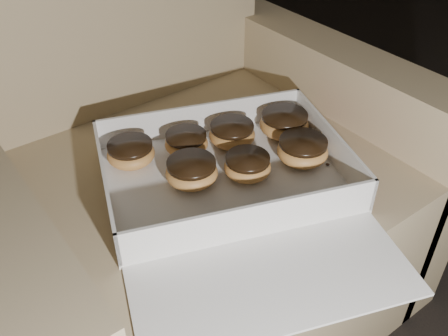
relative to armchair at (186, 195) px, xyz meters
The scene contains 14 objects.
floor 0.64m from the armchair, 17.17° to the left, with size 4.50×4.50×0.00m, color black.
armchair is the anchor object (origin of this frame).
bakery_box 0.22m from the armchair, 91.33° to the right, with size 0.58×0.62×0.07m.
donut_a 0.29m from the armchair, 48.97° to the right, with size 0.10×0.10×0.05m.
donut_b 0.26m from the armchair, 25.22° to the right, with size 0.10×0.10×0.05m.
donut_c 0.18m from the armchair, 32.25° to the right, with size 0.09×0.09×0.05m.
donut_d 0.16m from the armchair, 101.07° to the right, with size 0.09×0.09×0.04m.
donut_e 0.20m from the armchair, 114.48° to the right, with size 0.10×0.10×0.05m.
donut_f 0.22m from the armchair, 73.95° to the right, with size 0.09×0.09×0.04m.
donut_g 0.19m from the armchair, behind, with size 0.09×0.09×0.05m.
crumb_a 0.29m from the armchair, 50.79° to the right, with size 0.01×0.01×0.00m, color black.
crumb_b 0.32m from the armchair, 49.65° to the right, with size 0.01×0.01×0.00m, color black.
crumb_c 0.32m from the armchair, 138.99° to the right, with size 0.01×0.01×0.00m, color black.
crumb_d 0.31m from the armchair, 76.69° to the right, with size 0.01×0.01×0.00m, color black.
Camera 1 is at (-0.97, -0.88, 1.00)m, focal length 40.00 mm.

